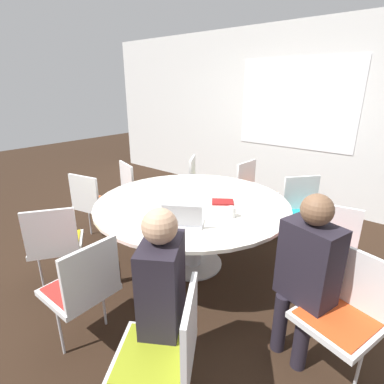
{
  "coord_description": "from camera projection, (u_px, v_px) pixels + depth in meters",
  "views": [
    {
      "loc": [
        1.78,
        -2.15,
        1.83
      ],
      "look_at": [
        0.0,
        0.0,
        0.83
      ],
      "focal_mm": 28.0,
      "sensor_mm": 36.0,
      "label": 1
    }
  ],
  "objects": [
    {
      "name": "ground_plane",
      "position": [
        192.0,
        263.0,
        3.25
      ],
      "size": [
        16.0,
        16.0,
        0.0
      ],
      "primitive_type": "plane",
      "color": "black"
    },
    {
      "name": "wall_back",
      "position": [
        295.0,
        118.0,
        4.58
      ],
      "size": [
        8.0,
        0.07,
        2.7
      ],
      "color": "silver",
      "rests_on": "ground_plane"
    },
    {
      "name": "conference_table",
      "position": [
        192.0,
        212.0,
        3.04
      ],
      "size": [
        1.93,
        1.93,
        0.73
      ],
      "color": "#B7B7BC",
      "rests_on": "ground_plane"
    },
    {
      "name": "chair_0",
      "position": [
        166.0,
        349.0,
        1.58
      ],
      "size": [
        0.59,
        0.6,
        0.86
      ],
      "rotation": [
        0.0,
        0.0,
        8.42
      ],
      "color": "silver",
      "rests_on": "ground_plane"
    },
    {
      "name": "chair_1",
      "position": [
        344.0,
        308.0,
        1.87
      ],
      "size": [
        0.54,
        0.53,
        0.86
      ],
      "rotation": [
        0.0,
        0.0,
        9.14
      ],
      "color": "silver",
      "rests_on": "ground_plane"
    },
    {
      "name": "chair_2",
      "position": [
        329.0,
        249.0,
        2.54
      ],
      "size": [
        0.51,
        0.49,
        0.86
      ],
      "rotation": [
        0.0,
        0.0,
        9.61
      ],
      "color": "silver",
      "rests_on": "ground_plane"
    },
    {
      "name": "chair_3",
      "position": [
        305.0,
        209.0,
        3.35
      ],
      "size": [
        0.61,
        0.61,
        0.86
      ],
      "rotation": [
        0.0,
        0.0,
        10.29
      ],
      "color": "silver",
      "rests_on": "ground_plane"
    },
    {
      "name": "chair_4",
      "position": [
        254.0,
        188.0,
        4.02
      ],
      "size": [
        0.44,
        0.46,
        0.86
      ],
      "rotation": [
        0.0,
        0.0,
        10.94
      ],
      "color": "silver",
      "rests_on": "ground_plane"
    },
    {
      "name": "chair_5",
      "position": [
        201.0,
        182.0,
        4.29
      ],
      "size": [
        0.59,
        0.59,
        0.86
      ],
      "rotation": [
        0.0,
        0.0,
        11.54
      ],
      "color": "silver",
      "rests_on": "ground_plane"
    },
    {
      "name": "chair_6",
      "position": [
        137.0,
        187.0,
        4.07
      ],
      "size": [
        0.55,
        0.53,
        0.86
      ],
      "rotation": [
        0.0,
        0.0,
        12.26
      ],
      "color": "silver",
      "rests_on": "ground_plane"
    },
    {
      "name": "chair_7",
      "position": [
        94.0,
        201.0,
        3.58
      ],
      "size": [
        0.52,
        0.5,
        0.86
      ],
      "rotation": [
        0.0,
        0.0,
        12.78
      ],
      "color": "silver",
      "rests_on": "ground_plane"
    },
    {
      "name": "chair_8",
      "position": [
        55.0,
        240.0,
        2.67
      ],
      "size": [
        0.59,
        0.6,
        0.86
      ],
      "rotation": [
        0.0,
        0.0,
        13.54
      ],
      "color": "silver",
      "rests_on": "ground_plane"
    },
    {
      "name": "chair_9",
      "position": [
        83.0,
        285.0,
        2.08
      ],
      "size": [
        0.43,
        0.45,
        0.86
      ],
      "rotation": [
        0.0,
        0.0,
        14.15
      ],
      "color": "silver",
      "rests_on": "ground_plane"
    },
    {
      "name": "person_0",
      "position": [
        160.0,
        288.0,
        1.75
      ],
      "size": [
        0.38,
        0.42,
        1.21
      ],
      "rotation": [
        0.0,
        0.0,
        8.42
      ],
      "color": "#231E28",
      "rests_on": "ground_plane"
    },
    {
      "name": "person_1",
      "position": [
        307.0,
        267.0,
        1.95
      ],
      "size": [
        0.41,
        0.33,
        1.21
      ],
      "rotation": [
        0.0,
        0.0,
        9.14
      ],
      "color": "#231E28",
      "rests_on": "ground_plane"
    },
    {
      "name": "laptop",
      "position": [
        183.0,
        220.0,
        2.46
      ],
      "size": [
        0.4,
        0.37,
        0.21
      ],
      "rotation": [
        0.0,
        0.0,
        3.71
      ],
      "color": "silver",
      "rests_on": "conference_table"
    },
    {
      "name": "spiral_notebook",
      "position": [
        223.0,
        202.0,
        2.96
      ],
      "size": [
        0.26,
        0.24,
        0.02
      ],
      "color": "maroon",
      "rests_on": "conference_table"
    },
    {
      "name": "coffee_cup",
      "position": [
        231.0,
        212.0,
        2.63
      ],
      "size": [
        0.08,
        0.08,
        0.09
      ],
      "color": "white",
      "rests_on": "conference_table"
    },
    {
      "name": "handbag",
      "position": [
        280.0,
        222.0,
        3.91
      ],
      "size": [
        0.36,
        0.16,
        0.28
      ],
      "color": "black",
      "rests_on": "ground_plane"
    }
  ]
}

